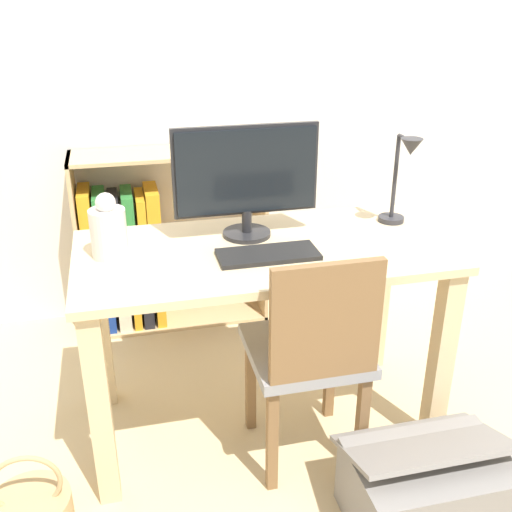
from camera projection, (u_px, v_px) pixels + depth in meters
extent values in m
plane|color=#CCB284|center=(262.00, 419.00, 2.43)|extent=(10.00, 10.00, 0.00)
cube|color=silver|center=(209.00, 56.00, 2.84)|extent=(8.00, 0.05, 2.60)
cube|color=#D8BC8C|center=(263.00, 252.00, 2.12)|extent=(1.31, 0.65, 0.03)
cube|color=#D8BC8C|center=(100.00, 411.00, 1.91)|extent=(0.07, 0.07, 0.73)
cube|color=#D8BC8C|center=(441.00, 361.00, 2.17)|extent=(0.07, 0.07, 0.73)
cube|color=#D8BC8C|center=(100.00, 326.00, 2.39)|extent=(0.07, 0.07, 0.73)
cube|color=#D8BC8C|center=(379.00, 293.00, 2.65)|extent=(0.07, 0.07, 0.73)
cylinder|color=#232326|center=(247.00, 233.00, 2.22)|extent=(0.18, 0.18, 0.02)
cylinder|color=#232326|center=(247.00, 221.00, 2.20)|extent=(0.04, 0.04, 0.08)
cube|color=#232326|center=(246.00, 170.00, 2.13)|extent=(0.53, 0.02, 0.32)
cube|color=black|center=(246.00, 171.00, 2.12)|extent=(0.50, 0.03, 0.30)
cube|color=black|center=(267.00, 254.00, 2.05)|extent=(0.35, 0.15, 0.02)
cylinder|color=silver|center=(109.00, 233.00, 2.02)|extent=(0.12, 0.12, 0.17)
sphere|color=silver|center=(105.00, 203.00, 1.97)|extent=(0.07, 0.07, 0.07)
cylinder|color=#2D2D33|center=(391.00, 219.00, 2.35)|extent=(0.10, 0.10, 0.02)
cylinder|color=#2D2D33|center=(395.00, 177.00, 2.28)|extent=(0.02, 0.02, 0.32)
cylinder|color=#2D2D33|center=(405.00, 138.00, 2.17)|extent=(0.01, 0.10, 0.01)
cone|color=#2D2D33|center=(411.00, 147.00, 2.14)|extent=(0.08, 0.08, 0.06)
cube|color=gray|center=(306.00, 350.00, 2.10)|extent=(0.40, 0.40, 0.04)
cube|color=brown|center=(326.00, 322.00, 1.85)|extent=(0.36, 0.03, 0.40)
cube|color=brown|center=(272.00, 439.00, 2.02)|extent=(0.04, 0.04, 0.42)
cube|color=brown|center=(362.00, 424.00, 2.09)|extent=(0.04, 0.04, 0.42)
cube|color=brown|center=(251.00, 383.00, 2.31)|extent=(0.04, 0.04, 0.42)
cube|color=brown|center=(330.00, 371.00, 2.37)|extent=(0.04, 0.04, 0.42)
cube|color=tan|center=(80.00, 248.00, 2.89)|extent=(0.02, 0.28, 0.90)
cube|color=tan|center=(260.00, 232.00, 3.08)|extent=(0.02, 0.28, 0.90)
cube|color=tan|center=(178.00, 316.00, 3.17)|extent=(0.92, 0.28, 0.02)
cube|color=tan|center=(168.00, 153.00, 2.81)|extent=(0.92, 0.28, 0.02)
cube|color=tan|center=(173.00, 240.00, 2.99)|extent=(0.88, 0.28, 0.02)
cube|color=orange|center=(96.00, 293.00, 3.01)|extent=(0.06, 0.24, 0.35)
cube|color=navy|center=(109.00, 290.00, 3.02)|extent=(0.04, 0.24, 0.37)
cube|color=beige|center=(123.00, 291.00, 3.04)|extent=(0.06, 0.24, 0.35)
cube|color=orange|center=(136.00, 299.00, 3.07)|extent=(0.04, 0.24, 0.24)
cube|color=black|center=(146.00, 288.00, 3.06)|extent=(0.05, 0.24, 0.35)
cube|color=orange|center=(158.00, 284.00, 3.07)|extent=(0.05, 0.24, 0.38)
cube|color=orange|center=(86.00, 218.00, 2.84)|extent=(0.06, 0.24, 0.28)
cube|color=#2D7F38|center=(100.00, 219.00, 2.86)|extent=(0.06, 0.24, 0.26)
cube|color=black|center=(114.00, 219.00, 2.88)|extent=(0.05, 0.24, 0.25)
cube|color=#2D7F38|center=(128.00, 217.00, 2.89)|extent=(0.05, 0.24, 0.26)
cube|color=orange|center=(141.00, 218.00, 2.90)|extent=(0.04, 0.24, 0.24)
cube|color=orange|center=(152.00, 214.00, 2.91)|extent=(0.06, 0.24, 0.27)
torus|color=tan|center=(25.00, 484.00, 1.82)|extent=(0.22, 0.02, 0.22)
cube|color=gray|center=(427.00, 490.00, 1.92)|extent=(0.50, 0.33, 0.26)
cube|color=gray|center=(423.00, 443.00, 1.92)|extent=(0.51, 0.32, 0.13)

